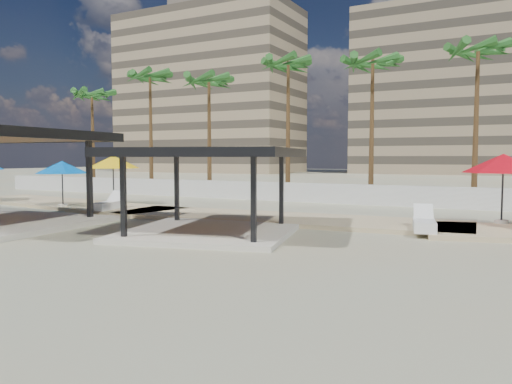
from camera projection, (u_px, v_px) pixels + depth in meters
ground at (137, 240)px, 16.85m from camera, size 200.00×200.00×0.00m
promenade at (286, 218)px, 22.65m from camera, size 44.45×7.97×0.24m
boundary_wall at (312, 193)px, 30.89m from camera, size 56.00×0.30×1.20m
building_west at (209, 92)px, 95.36m from camera, size 34.00×16.00×32.40m
building_mid at (474, 88)px, 82.62m from camera, size 38.00×16.00×30.40m
pavilion_central at (209, 183)px, 18.04m from camera, size 7.45×7.45×3.12m
umbrella_b at (113, 162)px, 29.43m from camera, size 3.31×3.31×2.72m
umbrella_c at (503, 164)px, 19.71m from camera, size 3.65×3.65×2.76m
umbrella_f at (62, 167)px, 26.63m from camera, size 3.27×3.27×2.42m
lounger_a at (108, 205)px, 25.29m from camera, size 1.24×2.43×0.88m
lounger_b at (424, 224)px, 18.04m from camera, size 1.19×2.37×0.86m
palm_a at (92, 99)px, 42.28m from camera, size 3.00×3.00×8.91m
palm_b at (150, 81)px, 39.74m from camera, size 3.00×3.00×10.05m
palm_c at (209, 86)px, 36.45m from camera, size 3.00×3.00×9.19m
palm_d at (288, 70)px, 34.28m from camera, size 3.00×3.00×10.04m
palm_e at (373, 68)px, 31.05m from camera, size 3.00×3.00×9.54m
palm_f at (478, 56)px, 28.39m from camera, size 3.00×3.00×9.75m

